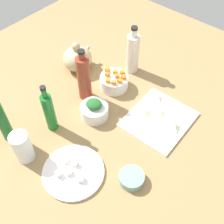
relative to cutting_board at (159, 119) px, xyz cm
name	(u,v)px	position (x,y,z in cm)	size (l,w,h in cm)	color
tabletop	(112,121)	(-13.13, 16.14, -2.00)	(190.00, 190.00, 3.00)	#96764B
cutting_board	(159,119)	(0.00, 0.00, 0.00)	(28.76, 25.33, 1.00)	white
plate_tofu	(73,172)	(-42.78, 10.39, 0.10)	(23.99, 23.99, 1.20)	white
bowl_greens	(94,111)	(-16.55, 23.44, 2.59)	(12.32, 12.32, 6.17)	white
bowl_carrots	(114,82)	(3.09, 28.67, 2.72)	(13.69, 13.69, 6.44)	white
bowl_small_side	(132,178)	(-30.74, -8.61, 1.32)	(9.60, 9.60, 3.65)	#789F8F
teapot	(77,58)	(1.64, 52.00, 5.65)	(16.68, 14.77, 15.67)	tan
bottle_0	(84,78)	(-10.39, 35.04, 11.32)	(6.10, 6.10, 26.78)	brown
bottle_1	(2,121)	(-48.56, 42.89, 10.26)	(4.61, 4.61, 24.79)	#185F26
bottle_2	(49,112)	(-33.06, 32.91, 9.79)	(4.59, 4.59, 24.66)	#186D27
bottle_3	(133,53)	(18.47, 29.76, 10.40)	(6.31, 6.31, 25.52)	silver
drinking_glass_0	(22,147)	(-50.02, 29.82, 6.57)	(7.25, 7.25, 14.13)	white
carrot_cube_0	(107,70)	(3.86, 33.63, 6.84)	(1.80, 1.80, 1.80)	orange
carrot_cube_1	(123,77)	(5.01, 24.58, 6.84)	(1.80, 1.80, 1.80)	orange
carrot_cube_2	(115,72)	(5.32, 29.81, 6.84)	(1.80, 1.80, 1.80)	orange
carrot_cube_3	(120,81)	(1.88, 24.24, 6.84)	(1.80, 1.80, 1.80)	orange
carrot_cube_4	(107,75)	(1.48, 31.56, 6.84)	(1.80, 1.80, 1.80)	orange
carrot_cube_5	(108,81)	(-1.45, 28.51, 6.84)	(1.80, 1.80, 1.80)	orange
carrot_cube_6	(122,73)	(7.26, 27.08, 6.84)	(1.80, 1.80, 1.80)	orange
carrot_cube_7	(117,76)	(3.70, 27.37, 6.84)	(1.80, 1.80, 1.80)	orange
carrot_cube_8	(114,83)	(-0.64, 25.68, 6.84)	(1.80, 1.80, 1.80)	orange
chopped_greens_mound	(94,104)	(-16.55, 23.44, 7.31)	(7.08, 6.30, 3.28)	#256029
tofu_cube_0	(75,164)	(-40.43, 11.62, 1.80)	(2.20, 2.20, 2.20)	white
tofu_cube_1	(69,172)	(-44.44, 10.88, 1.80)	(2.20, 2.20, 2.20)	white
tofu_cube_2	(81,179)	(-43.55, 5.48, 1.80)	(2.20, 2.20, 2.20)	white
tofu_cube_3	(66,160)	(-41.55, 15.39, 1.80)	(2.20, 2.20, 2.20)	white
tofu_cube_4	(59,174)	(-47.40, 13.12, 1.80)	(2.20, 2.20, 2.20)	silver
dumpling_0	(145,113)	(-2.43, 6.07, 1.75)	(5.96, 5.14, 2.49)	beige
dumpling_1	(160,114)	(1.83, 0.80, 1.66)	(4.87, 4.74, 2.33)	beige
dumpling_2	(174,126)	(-0.27, -7.87, 1.85)	(5.52, 4.85, 2.70)	beige
dumpling_3	(158,98)	(9.32, 7.11, 1.54)	(4.28, 4.25, 2.08)	beige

